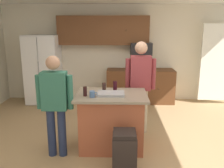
# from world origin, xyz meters

# --- Properties ---
(floor) EXTENTS (7.04, 7.04, 0.00)m
(floor) POSITION_xyz_m (0.00, 0.00, 0.00)
(floor) COLOR tan
(floor) RESTS_ON ground
(back_wall) EXTENTS (6.40, 0.10, 2.60)m
(back_wall) POSITION_xyz_m (0.00, 2.80, 1.30)
(back_wall) COLOR beige
(back_wall) RESTS_ON ground
(french_door_window_panel) EXTENTS (0.90, 0.06, 2.00)m
(french_door_window_panel) POSITION_xyz_m (2.60, 2.40, 1.10)
(french_door_window_panel) COLOR white
(french_door_window_panel) RESTS_ON ground
(cabinet_run_upper) EXTENTS (2.40, 0.38, 0.75)m
(cabinet_run_upper) POSITION_xyz_m (-0.40, 2.60, 1.93)
(cabinet_run_upper) COLOR brown
(cabinet_run_lower) EXTENTS (1.80, 0.63, 0.90)m
(cabinet_run_lower) POSITION_xyz_m (0.60, 2.48, 0.45)
(cabinet_run_lower) COLOR brown
(cabinet_run_lower) RESTS_ON ground
(refrigerator) EXTENTS (0.86, 0.76, 1.82)m
(refrigerator) POSITION_xyz_m (-2.00, 2.38, 0.91)
(refrigerator) COLOR white
(refrigerator) RESTS_ON ground
(microwave_over_range) EXTENTS (0.56, 0.40, 0.32)m
(microwave_over_range) POSITION_xyz_m (0.60, 2.50, 1.45)
(microwave_over_range) COLOR black
(kitchen_island) EXTENTS (1.17, 0.85, 0.95)m
(kitchen_island) POSITION_xyz_m (-0.10, -0.11, 0.48)
(kitchen_island) COLOR #AD5638
(kitchen_island) RESTS_ON ground
(person_guest_by_door) EXTENTS (0.57, 0.23, 1.77)m
(person_guest_by_door) POSITION_xyz_m (0.43, 0.53, 1.03)
(person_guest_by_door) COLOR tan
(person_guest_by_door) RESTS_ON ground
(person_host_foreground) EXTENTS (0.57, 0.22, 1.62)m
(person_host_foreground) POSITION_xyz_m (-0.97, -0.40, 0.93)
(person_host_foreground) COLOR #232D4C
(person_host_foreground) RESTS_ON ground
(glass_stout_tall) EXTENTS (0.07, 0.07, 0.17)m
(glass_stout_tall) POSITION_xyz_m (-0.05, 0.13, 1.03)
(glass_stout_tall) COLOR #320C15
(glass_stout_tall) RESTS_ON kitchen_island
(glass_pilsner) EXTENTS (0.06, 0.06, 0.14)m
(glass_pilsner) POSITION_xyz_m (-0.24, 0.08, 1.02)
(glass_pilsner) COLOR #311D19
(glass_pilsner) RESTS_ON kitchen_island
(tumbler_amber) EXTENTS (0.06, 0.06, 0.15)m
(tumbler_amber) POSITION_xyz_m (-0.52, -0.23, 1.03)
(tumbler_amber) COLOR black
(tumbler_amber) RESTS_ON kitchen_island
(mug_ceramic_white) EXTENTS (0.13, 0.08, 0.10)m
(mug_ceramic_white) POSITION_xyz_m (-0.40, -0.30, 1.00)
(mug_ceramic_white) COLOR #4C6B99
(mug_ceramic_white) RESTS_ON kitchen_island
(serving_tray) EXTENTS (0.44, 0.30, 0.04)m
(serving_tray) POSITION_xyz_m (-0.11, -0.16, 0.97)
(serving_tray) COLOR #B7B7BC
(serving_tray) RESTS_ON kitchen_island
(trash_bin) EXTENTS (0.34, 0.34, 0.61)m
(trash_bin) POSITION_xyz_m (0.10, -0.81, 0.30)
(trash_bin) COLOR black
(trash_bin) RESTS_ON ground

